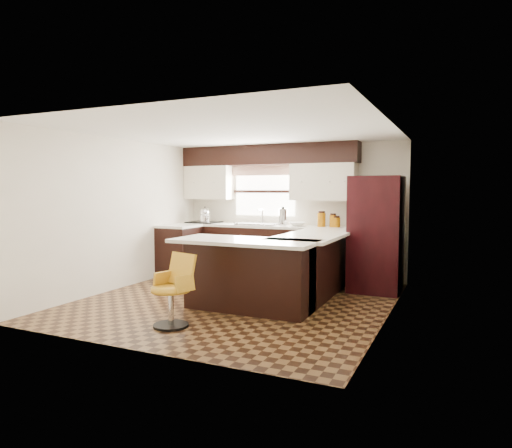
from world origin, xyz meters
The scene contains 30 objects.
floor centered at (0.00, 0.00, 0.00)m, with size 4.40×4.40×0.00m, color #49301A.
ceiling centered at (0.00, 0.00, 2.40)m, with size 4.40×4.40×0.00m, color silver.
wall_back centered at (0.00, 2.20, 1.20)m, with size 4.40×4.40×0.00m, color beige.
wall_front centered at (0.00, -2.20, 1.20)m, with size 4.40×4.40×0.00m, color beige.
wall_left centered at (-2.10, 0.00, 1.20)m, with size 4.40×4.40×0.00m, color beige.
wall_right centered at (2.10, 0.00, 1.20)m, with size 4.40×4.40×0.00m, color beige.
base_cab_back centered at (-0.45, 1.90, 0.45)m, with size 3.30×0.60×0.90m, color black.
base_cab_left centered at (-1.80, 1.25, 0.45)m, with size 0.60×0.70×0.90m, color black.
counter_back centered at (-0.45, 1.90, 0.92)m, with size 3.30×0.60×0.04m, color silver.
counter_left centered at (-1.80, 1.25, 0.92)m, with size 0.60×0.70×0.04m, color silver.
soffit centered at (-0.40, 2.03, 2.22)m, with size 3.40×0.35×0.36m, color black.
upper_cab_left centered at (-1.62, 2.03, 1.72)m, with size 0.94×0.35×0.64m, color beige.
upper_cab_right centered at (0.68, 2.03, 1.72)m, with size 1.14×0.35×0.64m, color beige.
window_pane centered at (-0.50, 2.18, 1.55)m, with size 1.20×0.02×0.90m, color white.
valance centered at (-0.50, 2.14, 1.94)m, with size 1.30×0.06×0.18m, color #D19B93.
sink centered at (-0.50, 1.88, 0.96)m, with size 0.75×0.45×0.03m, color #B2B2B7.
dishwasher centered at (0.55, 1.61, 0.43)m, with size 0.58×0.03×0.78m, color black.
cooktop centered at (-1.65, 1.88, 0.96)m, with size 0.58×0.50×0.03m, color black.
peninsula_long centered at (0.90, 0.62, 0.45)m, with size 0.60×1.95×0.90m, color black.
peninsula_return centered at (0.38, -0.35, 0.45)m, with size 1.65×0.60×0.90m, color black.
counter_pen_long centered at (0.95, 0.62, 0.92)m, with size 0.84×1.95×0.04m, color silver.
counter_pen_return centered at (0.35, -0.44, 0.92)m, with size 1.89×0.84×0.04m, color silver.
refrigerator centered at (1.70, 1.48, 0.90)m, with size 0.77×0.74×1.80m, color black.
bar_chair centered at (-0.13, -1.40, 0.42)m, with size 0.45×0.45×0.85m, color gold, non-canonical shape.
kettle centered at (-1.63, 1.88, 1.11)m, with size 0.21×0.21×0.29m, color silver, non-canonical shape.
percolator centered at (-0.02, 1.90, 1.10)m, with size 0.15×0.15×0.30m, color silver.
mixing_bowl centered at (0.25, 1.90, 0.98)m, with size 0.28×0.28×0.07m, color white.
canister_large centered at (0.68, 1.92, 1.06)m, with size 0.14×0.14×0.24m, color #9A5906.
canister_med centered at (0.89, 1.92, 1.05)m, with size 0.12×0.12×0.21m, color #9A5906.
canister_small centered at (0.95, 1.92, 1.03)m, with size 0.14×0.14×0.17m, color #9A5906.
Camera 1 is at (2.93, -5.71, 1.60)m, focal length 32.00 mm.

